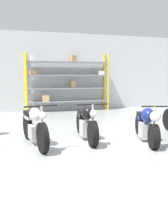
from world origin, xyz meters
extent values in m
plane|color=#9EA3A0|center=(0.00, 0.00, 0.00)|extent=(30.00, 30.00, 0.00)
cube|color=silver|center=(0.00, 5.96, 1.80)|extent=(30.00, 0.08, 3.60)
cylinder|color=yellow|center=(-1.10, 5.32, 1.33)|extent=(0.08, 0.08, 2.65)
cylinder|color=yellow|center=(2.70, 5.32, 1.33)|extent=(0.08, 0.08, 2.65)
cylinder|color=yellow|center=(-1.10, 5.87, 1.33)|extent=(0.08, 0.08, 2.65)
cylinder|color=yellow|center=(2.70, 5.87, 1.33)|extent=(0.08, 0.08, 2.65)
cube|color=gray|center=(0.80, 5.59, 0.45)|extent=(3.80, 0.55, 0.05)
cube|color=gray|center=(0.80, 5.59, 1.05)|extent=(3.80, 0.55, 0.05)
cube|color=gray|center=(0.80, 5.59, 1.65)|extent=(3.80, 0.55, 0.05)
cube|color=gray|center=(0.80, 5.59, 2.25)|extent=(3.80, 0.55, 0.05)
cube|color=tan|center=(-0.27, 5.44, 0.62)|extent=(0.32, 0.23, 0.29)
cube|color=#A87F51|center=(1.09, 5.67, 2.42)|extent=(0.26, 0.29, 0.28)
cube|color=tan|center=(-0.80, 5.57, 1.76)|extent=(0.28, 0.30, 0.18)
cube|color=tan|center=(1.03, 5.55, 1.23)|extent=(0.24, 0.20, 0.32)
cube|color=silver|center=(2.38, 5.50, 1.77)|extent=(0.29, 0.32, 0.19)
cube|color=silver|center=(-0.79, 5.49, 2.40)|extent=(0.21, 0.24, 0.25)
cylinder|color=black|center=(-1.21, -0.56, 0.33)|extent=(0.21, 0.67, 0.66)
cylinder|color=black|center=(-1.42, 0.81, 0.33)|extent=(0.21, 0.67, 0.66)
cube|color=#ADADB2|center=(-1.32, 0.17, 0.30)|extent=(0.26, 0.43, 0.33)
ellipsoid|color=silver|center=(-1.30, 0.00, 0.75)|extent=(0.33, 0.52, 0.31)
cube|color=black|center=(-1.38, 0.53, 0.71)|extent=(0.29, 0.57, 0.10)
cube|color=silver|center=(-1.38, 0.57, 0.62)|extent=(0.24, 0.40, 0.12)
cylinder|color=#ADADB2|center=(-1.21, -0.54, 0.67)|extent=(0.06, 0.06, 0.68)
sphere|color=silver|center=(-1.20, -0.61, 0.81)|extent=(0.16, 0.16, 0.16)
cylinder|color=black|center=(-1.22, -0.51, 1.01)|extent=(0.72, 0.14, 0.04)
cylinder|color=black|center=(-0.03, -0.41, 0.31)|extent=(0.19, 0.62, 0.61)
cylinder|color=black|center=(0.08, 0.98, 0.31)|extent=(0.19, 0.62, 0.61)
cube|color=#ADADB2|center=(0.03, 0.33, 0.28)|extent=(0.29, 0.50, 0.40)
ellipsoid|color=black|center=(0.01, 0.17, 0.71)|extent=(0.32, 0.46, 0.34)
cube|color=black|center=(0.05, 0.64, 0.66)|extent=(0.28, 0.48, 0.10)
cube|color=black|center=(0.06, 0.74, 0.57)|extent=(0.23, 0.34, 0.12)
cylinder|color=#ADADB2|center=(-0.03, -0.39, 0.65)|extent=(0.05, 0.05, 0.68)
sphere|color=silver|center=(-0.04, -0.46, 0.78)|extent=(0.18, 0.18, 0.18)
cylinder|color=black|center=(-0.03, -0.36, 0.99)|extent=(0.73, 0.09, 0.04)
cylinder|color=black|center=(1.22, -0.98, 0.28)|extent=(0.31, 0.58, 0.56)
cylinder|color=black|center=(1.63, 0.38, 0.28)|extent=(0.31, 0.58, 0.56)
cube|color=#ADADB2|center=(1.44, -0.25, 0.25)|extent=(0.39, 0.52, 0.39)
ellipsoid|color=navy|center=(1.39, -0.42, 0.67)|extent=(0.43, 0.53, 0.37)
cube|color=black|center=(1.53, 0.05, 0.62)|extent=(0.38, 0.52, 0.10)
cube|color=navy|center=(1.56, 0.14, 0.53)|extent=(0.31, 0.37, 0.12)
cylinder|color=#ADADB2|center=(1.23, -0.96, 0.62)|extent=(0.06, 0.06, 0.68)
sphere|color=silver|center=(1.21, -1.03, 0.75)|extent=(0.24, 0.24, 0.24)
cylinder|color=black|center=(1.24, -0.93, 0.96)|extent=(0.57, 0.20, 0.04)
camera|label=1|loc=(-1.87, -5.75, 1.64)|focal=40.00mm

